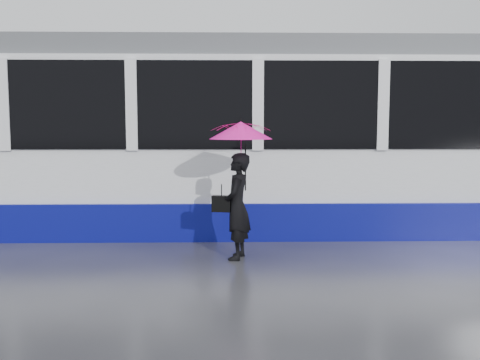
{
  "coord_description": "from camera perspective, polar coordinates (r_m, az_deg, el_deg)",
  "views": [
    {
      "loc": [
        0.81,
        -7.27,
        1.86
      ],
      "look_at": [
        0.99,
        0.32,
        1.1
      ],
      "focal_mm": 40.0,
      "sensor_mm": 36.0,
      "label": 1
    }
  ],
  "objects": [
    {
      "name": "umbrella",
      "position": [
        7.41,
        0.09,
        4.0
      ],
      "size": [
        1.03,
        1.03,
        1.01
      ],
      "rotation": [
        0.0,
        0.0,
        -0.2
      ],
      "color": "#FF1579",
      "rests_on": "ground"
    },
    {
      "name": "ground",
      "position": [
        7.54,
        -7.59,
        -8.6
      ],
      "size": [
        90.0,
        90.0,
        0.0
      ],
      "primitive_type": "plane",
      "color": "#2C2C31",
      "rests_on": "ground"
    },
    {
      "name": "rails",
      "position": [
        9.97,
        -6.04,
        -5.0
      ],
      "size": [
        34.0,
        1.51,
        0.02
      ],
      "color": "#3F3D38",
      "rests_on": "ground"
    },
    {
      "name": "tram",
      "position": [
        10.22,
        15.69,
        4.26
      ],
      "size": [
        26.0,
        2.56,
        3.35
      ],
      "color": "white",
      "rests_on": "ground"
    },
    {
      "name": "woman",
      "position": [
        7.49,
        -0.29,
        -2.82
      ],
      "size": [
        0.46,
        0.6,
        1.49
      ],
      "primitive_type": "imported",
      "rotation": [
        0.0,
        0.0,
        -1.77
      ],
      "color": "black",
      "rests_on": "ground"
    },
    {
      "name": "handbag",
      "position": [
        7.5,
        -1.98,
        -2.53
      ],
      "size": [
        0.28,
        0.17,
        0.41
      ],
      "rotation": [
        0.0,
        0.0,
        -0.2
      ],
      "color": "black",
      "rests_on": "ground"
    }
  ]
}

